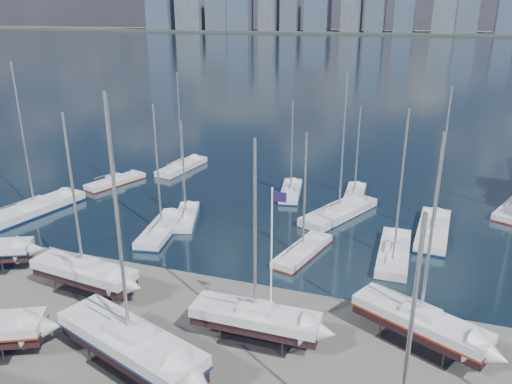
% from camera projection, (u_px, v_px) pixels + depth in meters
% --- Properties ---
extents(ground, '(1400.00, 1400.00, 0.00)m').
position_uv_depth(ground, '(191.00, 346.00, 36.92)').
color(ground, '#605E59').
rests_on(ground, ground).
extents(water, '(1400.00, 600.00, 0.40)m').
position_uv_depth(water, '(405.00, 51.00, 313.28)').
color(water, '#172B36').
rests_on(water, ground).
extents(far_shore, '(1400.00, 80.00, 2.20)m').
position_uv_depth(far_shore, '(417.00, 33.00, 544.59)').
color(far_shore, '#2D332D').
rests_on(far_shore, ground).
extents(sailboat_cradle_2, '(10.06, 3.89, 16.00)m').
position_uv_depth(sailboat_cradle_2, '(84.00, 272.00, 43.18)').
color(sailboat_cradle_2, '#2D2D33').
rests_on(sailboat_cradle_2, ground).
extents(sailboat_cradle_3, '(12.44, 7.10, 19.14)m').
position_uv_depth(sailboat_cradle_3, '(130.00, 344.00, 33.60)').
color(sailboat_cradle_3, '#2D2D33').
rests_on(sailboat_cradle_3, ground).
extents(sailboat_cradle_4, '(9.59, 2.71, 15.67)m').
position_uv_depth(sailboat_cradle_4, '(255.00, 318.00, 36.72)').
color(sailboat_cradle_4, '#2D2D33').
rests_on(sailboat_cradle_4, ground).
extents(sailboat_cradle_6, '(10.23, 6.93, 16.18)m').
position_uv_depth(sailboat_cradle_6, '(420.00, 322.00, 36.21)').
color(sailboat_cradle_6, '#2D2D33').
rests_on(sailboat_cradle_6, ground).
extents(sailboat_moored_0, '(6.21, 13.17, 18.99)m').
position_uv_depth(sailboat_moored_0, '(35.00, 210.00, 61.25)').
color(sailboat_moored_0, black).
rests_on(sailboat_moored_0, water).
extents(sailboat_moored_1, '(5.43, 9.32, 13.46)m').
position_uv_depth(sailboat_moored_1, '(116.00, 182.00, 71.41)').
color(sailboat_moored_1, black).
rests_on(sailboat_moored_1, water).
extents(sailboat_moored_2, '(4.28, 10.64, 15.61)m').
position_uv_depth(sailboat_moored_2, '(182.00, 168.00, 77.98)').
color(sailboat_moored_2, black).
rests_on(sailboat_moored_2, water).
extents(sailboat_moored_3, '(4.38, 10.42, 15.10)m').
position_uv_depth(sailboat_moored_3, '(162.00, 230.00, 55.71)').
color(sailboat_moored_3, black).
rests_on(sailboat_moored_3, water).
extents(sailboat_moored_4, '(4.86, 8.58, 12.49)m').
position_uv_depth(sailboat_moored_4, '(186.00, 218.00, 59.09)').
color(sailboat_moored_4, black).
rests_on(sailboat_moored_4, water).
extents(sailboat_moored_5, '(3.94, 9.17, 13.27)m').
position_uv_depth(sailboat_moored_5, '(291.00, 192.00, 67.41)').
color(sailboat_moored_5, black).
rests_on(sailboat_moored_5, water).
extents(sailboat_moored_6, '(4.64, 9.26, 13.33)m').
position_uv_depth(sailboat_moored_6, '(303.00, 252.00, 50.64)').
color(sailboat_moored_6, black).
rests_on(sailboat_moored_6, water).
extents(sailboat_moored_7, '(8.06, 12.15, 17.91)m').
position_uv_depth(sailboat_moored_7, '(339.00, 214.00, 60.14)').
color(sailboat_moored_7, black).
rests_on(sailboat_moored_7, water).
extents(sailboat_moored_8, '(2.70, 8.63, 12.78)m').
position_uv_depth(sailboat_moored_8, '(354.00, 195.00, 66.29)').
color(sailboat_moored_8, black).
rests_on(sailboat_moored_8, water).
extents(sailboat_moored_9, '(2.98, 10.44, 15.74)m').
position_uv_depth(sailboat_moored_9, '(394.00, 254.00, 50.13)').
color(sailboat_moored_9, black).
rests_on(sailboat_moored_9, water).
extents(sailboat_moored_10, '(3.95, 11.59, 17.05)m').
position_uv_depth(sailboat_moored_10, '(433.00, 232.00, 55.25)').
color(sailboat_moored_10, black).
rests_on(sailboat_moored_10, water).
extents(flagpole, '(1.07, 0.12, 12.11)m').
position_uv_depth(flagpole, '(273.00, 256.00, 35.41)').
color(flagpole, white).
rests_on(flagpole, ground).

